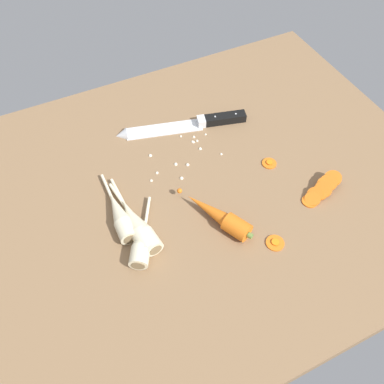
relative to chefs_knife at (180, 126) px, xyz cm
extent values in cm
cube|color=brown|center=(-6.89, -19.69, -2.65)|extent=(120.00, 90.00, 4.00)
cube|color=silver|center=(-4.07, 1.07, -0.40)|extent=(20.46, 9.35, 0.50)
cone|color=silver|center=(-14.91, 3.92, -0.40)|extent=(3.91, 4.59, 3.96)
cube|color=silver|center=(5.60, -1.47, 0.45)|extent=(2.68, 3.35, 2.20)
cube|color=black|center=(11.88, -3.13, 0.45)|extent=(11.35, 5.51, 2.20)
sphere|color=silver|center=(9.17, -2.42, 1.55)|extent=(0.50, 0.50, 0.50)
sphere|color=silver|center=(14.59, -3.84, 1.55)|extent=(0.50, 0.50, 0.50)
cylinder|color=orange|center=(-2.57, -34.71, 1.45)|extent=(6.22, 6.84, 4.20)
cone|color=orange|center=(-5.50, -28.72, 1.45)|extent=(9.46, 13.73, 3.99)
sphere|color=orange|center=(-9.50, -20.57, 1.45)|extent=(1.20, 1.20, 1.20)
cylinder|color=#5B7F3D|center=(-1.08, -37.74, 1.45)|extent=(1.52, 1.43, 1.20)
cylinder|color=beige|center=(-20.60, -29.73, 1.35)|extent=(4.61, 5.44, 4.00)
cone|color=beige|center=(-21.49, -22.88, 1.35)|extent=(4.91, 9.25, 3.80)
cylinder|color=beige|center=(-22.40, -15.87, 0.45)|extent=(1.93, 9.57, 0.70)
cylinder|color=#7A6647|center=(-20.28, -32.19, 1.35)|extent=(2.82, 0.66, 2.80)
cylinder|color=beige|center=(-24.06, -25.17, 1.35)|extent=(4.04, 4.68, 4.00)
cone|color=beige|center=(-24.00, -18.73, 1.35)|extent=(3.88, 8.28, 3.80)
cylinder|color=beige|center=(-23.94, -12.12, 0.45)|extent=(0.78, 8.93, 0.70)
cylinder|color=#7A6647|center=(-24.08, -27.49, 1.35)|extent=(2.80, 0.33, 2.80)
cylinder|color=beige|center=(-21.59, -29.08, 1.35)|extent=(4.18, 5.22, 4.00)
cone|color=beige|center=(-21.84, -22.03, 1.35)|extent=(4.12, 9.16, 3.80)
cylinder|color=beige|center=(-22.10, -14.80, 0.45)|extent=(1.05, 9.79, 0.70)
cylinder|color=#7A6647|center=(-21.50, -31.62, 1.35)|extent=(2.81, 0.40, 2.80)
cylinder|color=beige|center=(-23.77, -32.16, 1.35)|extent=(5.50, 5.53, 4.00)
cone|color=beige|center=(-20.99, -27.19, 1.35)|extent=(6.88, 8.22, 3.80)
cylinder|color=beige|center=(-18.13, -22.10, 0.45)|extent=(4.47, 7.22, 0.70)
cylinder|color=#7A6647|center=(-24.77, -33.95, 1.35)|extent=(2.59, 1.63, 2.80)
cylinder|color=orange|center=(16.68, -34.90, -0.30)|extent=(3.60, 3.60, 0.70)
cylinder|color=orange|center=(17.42, -34.83, -0.06)|extent=(3.74, 3.65, 2.08)
cylinder|color=orange|center=(18.42, -34.25, 0.19)|extent=(3.79, 3.71, 2.51)
cylinder|color=orange|center=(19.65, -34.34, 0.43)|extent=(3.79, 3.70, 2.33)
cylinder|color=orange|center=(20.77, -34.04, 0.68)|extent=(4.14, 4.06, 2.50)
cylinder|color=orange|center=(21.85, -33.33, 0.92)|extent=(4.08, 4.00, 2.01)
cylinder|color=orange|center=(22.73, -33.21, 1.17)|extent=(4.12, 4.04, 2.38)
cylinder|color=orange|center=(24.28, -32.74, 1.41)|extent=(4.07, 3.99, 2.01)
cylinder|color=orange|center=(3.56, -40.72, -0.30)|extent=(3.95, 3.95, 0.70)
cylinder|color=orange|center=(3.56, -40.72, -0.03)|extent=(1.66, 1.66, 0.16)
cylinder|color=orange|center=(14.49, -21.12, -0.30)|extent=(3.53, 3.53, 0.70)
cylinder|color=orange|center=(14.49, -21.12, -0.03)|extent=(1.48, 1.48, 0.16)
sphere|color=silver|center=(1.94, -6.43, -0.32)|extent=(0.67, 0.67, 0.67)
sphere|color=silver|center=(-3.76, -12.71, -0.22)|extent=(0.86, 0.86, 0.86)
sphere|color=silver|center=(-11.54, -11.83, -0.28)|extent=(0.74, 0.74, 0.74)
sphere|color=silver|center=(0.76, -6.21, -0.29)|extent=(0.73, 0.73, 0.73)
sphere|color=silver|center=(-10.87, -5.92, -0.22)|extent=(0.86, 0.86, 0.86)
sphere|color=silver|center=(1.41, -9.28, -0.24)|extent=(0.82, 0.82, 0.82)
sphere|color=silver|center=(4.95, -5.29, -0.36)|extent=(0.58, 0.58, 0.58)
sphere|color=silver|center=(-13.71, -13.44, -0.31)|extent=(0.69, 0.69, 0.69)
sphere|color=silver|center=(-6.32, -11.28, -0.22)|extent=(0.87, 0.87, 0.87)
sphere|color=silver|center=(1.80, -4.79, -0.30)|extent=(0.70, 0.70, 0.70)
sphere|color=silver|center=(0.90, -6.45, -0.32)|extent=(0.67, 0.67, 0.67)
sphere|color=silver|center=(-6.67, -15.92, -0.21)|extent=(0.88, 0.88, 0.88)
sphere|color=silver|center=(-1.16, -3.10, -0.35)|extent=(0.61, 0.61, 0.61)
sphere|color=silver|center=(5.36, -13.19, -0.34)|extent=(0.61, 0.61, 0.61)
camera|label=1|loc=(-30.99, -71.62, 74.64)|focal=37.79mm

